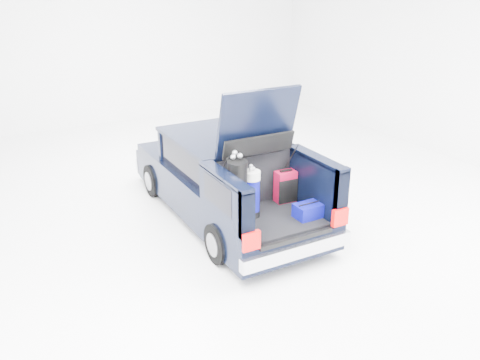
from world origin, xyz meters
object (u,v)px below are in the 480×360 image
red_suitcase (285,187)px  blue_golf_bag (252,193)px  car (223,178)px  black_golf_bag (237,190)px  blue_duffel (309,210)px

red_suitcase → blue_golf_bag: blue_golf_bag is taller
car → black_golf_bag: (-0.49, -1.41, 0.40)m
black_golf_bag → blue_duffel: black_golf_bag is taller
car → blue_golf_bag: bearing=-99.4°
blue_golf_bag → blue_duffel: size_ratio=1.84×
blue_golf_bag → blue_duffel: bearing=-47.4°
red_suitcase → black_golf_bag: bearing=-164.6°
car → black_golf_bag: bearing=-109.3°
red_suitcase → blue_golf_bag: 0.77m
red_suitcase → black_golf_bag: size_ratio=0.50×
blue_golf_bag → blue_duffel: 0.89m
black_golf_bag → blue_duffel: size_ratio=2.40×
black_golf_bag → blue_golf_bag: size_ratio=1.30×
black_golf_bag → blue_golf_bag: bearing=15.0°
black_golf_bag → blue_duffel: bearing=-10.7°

